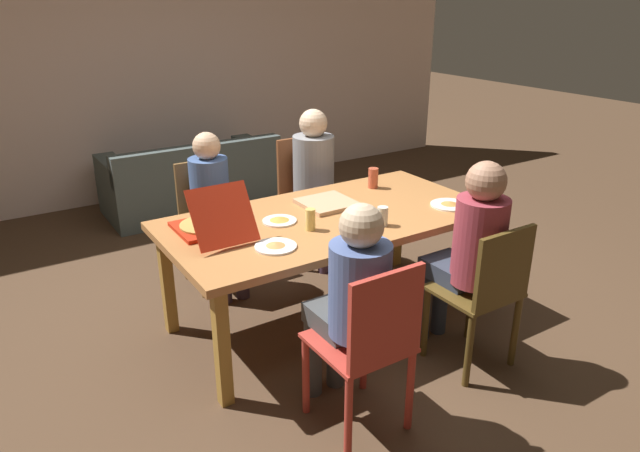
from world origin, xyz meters
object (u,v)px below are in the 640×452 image
object	(u,v)px
person_1	(317,174)
pizza_box_0	(327,203)
chair_1	(307,192)
chair_2	(208,219)
couch	(192,183)
chair_0	(370,342)
person_3	(470,246)
chair_3	(486,291)
person_2	(214,201)
drinking_glass_1	(373,178)
pizza_box_1	(209,224)
plate_2	(450,204)
plate_1	(280,220)
drinking_glass_0	(310,219)
plate_0	(276,246)
dining_table	(328,226)
person_0	(352,295)
drinking_glass_2	(382,216)

from	to	relation	value
person_1	pizza_box_0	size ratio (longest dim) A/B	3.68
chair_1	chair_2	world-z (taller)	chair_1
pizza_box_0	couch	xyz separation A→B (m)	(-0.08, 2.43, -0.50)
chair_0	person_3	xyz separation A→B (m)	(0.89, 0.23, 0.21)
chair_3	person_3	world-z (taller)	person_3
person_2	person_3	size ratio (longest dim) A/B	0.94
drinking_glass_1	pizza_box_1	bearing A→B (deg)	-173.72
chair_2	plate_2	xyz separation A→B (m)	(1.22, -1.29, 0.28)
pizza_box_1	plate_2	xyz separation A→B (m)	(1.54, -0.44, -0.04)
plate_1	drinking_glass_0	bearing A→B (deg)	-66.53
plate_0	drinking_glass_1	bearing A→B (deg)	26.78
dining_table	chair_2	size ratio (longest dim) A/B	2.26
chair_2	pizza_box_0	size ratio (longest dim) A/B	2.72
person_3	pizza_box_0	distance (m)	1.03
dining_table	plate_1	size ratio (longest dim) A/B	9.80
person_3	chair_0	bearing A→B (deg)	-165.41
person_0	pizza_box_0	bearing A→B (deg)	62.75
plate_0	drinking_glass_2	world-z (taller)	drinking_glass_2
chair_0	drinking_glass_2	world-z (taller)	chair_0
person_1	couch	distance (m)	1.85
dining_table	person_3	bearing A→B (deg)	-60.08
pizza_box_0	plate_0	world-z (taller)	same
dining_table	pizza_box_0	xyz separation A→B (m)	(0.10, 0.17, 0.08)
person_0	plate_0	size ratio (longest dim) A/B	5.07
plate_1	plate_2	bearing A→B (deg)	-17.89
chair_1	person_1	bearing A→B (deg)	-90.00
chair_3	plate_2	world-z (taller)	chair_3
person_0	plate_0	bearing A→B (deg)	98.78
person_0	drinking_glass_0	size ratio (longest dim) A/B	9.02
chair_1	couch	distance (m)	1.66
chair_1	person_3	size ratio (longest dim) A/B	0.79
drinking_glass_1	chair_3	bearing A→B (deg)	-96.16
dining_table	plate_0	bearing A→B (deg)	-153.67
dining_table	person_1	distance (m)	0.98
chair_0	drinking_glass_0	size ratio (longest dim) A/B	7.07
chair_2	plate_1	world-z (taller)	chair_2
pizza_box_1	plate_0	world-z (taller)	pizza_box_1
person_1	person_3	xyz separation A→B (m)	(0.00, -1.66, -0.01)
person_2	drinking_glass_1	xyz separation A→B (m)	(1.02, -0.55, 0.15)
dining_table	person_2	xyz separation A→B (m)	(-0.43, 0.85, -0.00)
person_2	pizza_box_1	world-z (taller)	person_2
person_2	pizza_box_0	distance (m)	0.87
person_2	plate_2	bearing A→B (deg)	-42.84
chair_3	couch	size ratio (longest dim) A/B	0.54
drinking_glass_0	person_0	bearing A→B (deg)	-106.05
chair_3	plate_1	xyz separation A→B (m)	(-0.78, 1.02, 0.26)
chair_1	drinking_glass_2	xyz separation A→B (m)	(-0.27, -1.34, 0.27)
chair_1	person_2	xyz separation A→B (m)	(-0.89, -0.17, 0.14)
plate_2	drinking_glass_1	world-z (taller)	drinking_glass_1
couch	plate_0	bearing A→B (deg)	-100.93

